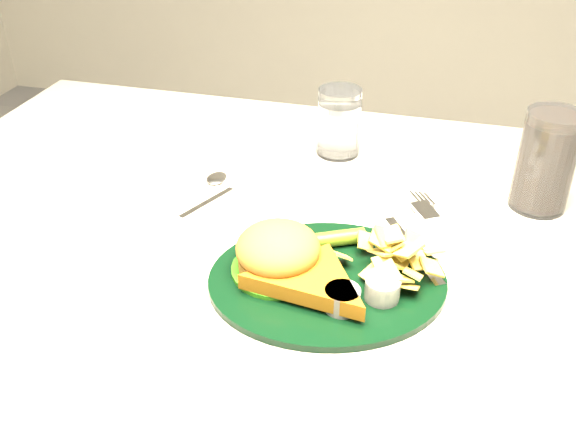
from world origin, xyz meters
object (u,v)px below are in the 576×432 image
(water_glass, at_px, (339,122))
(cola_glass, at_px, (546,161))
(table, at_px, (300,424))
(dinner_plate, at_px, (328,261))
(fork_napkin, at_px, (414,245))

(water_glass, relative_size, cola_glass, 0.77)
(table, height_order, cola_glass, cola_glass)
(dinner_plate, distance_m, cola_glass, 0.34)
(water_glass, bearing_deg, dinner_plate, -80.76)
(water_glass, bearing_deg, table, -89.86)
(table, distance_m, fork_napkin, 0.41)
(dinner_plate, bearing_deg, cola_glass, 27.21)
(table, xyz_separation_m, water_glass, (-0.00, 0.23, 0.43))
(dinner_plate, relative_size, water_glass, 2.58)
(table, xyz_separation_m, cola_glass, (0.29, 0.14, 0.44))
(water_glass, bearing_deg, cola_glass, -16.38)
(table, bearing_deg, water_glass, 90.14)
(table, height_order, water_glass, water_glass)
(fork_napkin, bearing_deg, table, 147.11)
(fork_napkin, bearing_deg, dinner_plate, -164.85)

